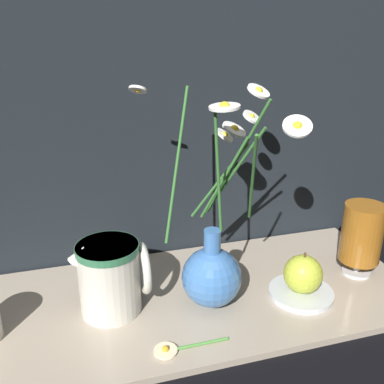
{
  "coord_description": "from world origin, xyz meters",
  "views": [
    {
      "loc": [
        -0.17,
        -0.63,
        0.47
      ],
      "look_at": [
        0.01,
        0.0,
        0.21
      ],
      "focal_mm": 40.0,
      "sensor_mm": 36.0,
      "label": 1
    }
  ],
  "objects_px": {
    "ceramic_pitcher": "(112,275)",
    "orange_fruit": "(303,274)",
    "vase_with_flowers": "(213,266)",
    "tea_glass": "(362,234)"
  },
  "relations": [
    {
      "from": "tea_glass",
      "to": "orange_fruit",
      "type": "distance_m",
      "value": 0.15
    },
    {
      "from": "vase_with_flowers",
      "to": "orange_fruit",
      "type": "relative_size",
      "value": 4.84
    },
    {
      "from": "orange_fruit",
      "to": "tea_glass",
      "type": "bearing_deg",
      "value": 14.53
    },
    {
      "from": "ceramic_pitcher",
      "to": "orange_fruit",
      "type": "distance_m",
      "value": 0.34
    },
    {
      "from": "ceramic_pitcher",
      "to": "tea_glass",
      "type": "bearing_deg",
      "value": -1.82
    },
    {
      "from": "vase_with_flowers",
      "to": "ceramic_pitcher",
      "type": "height_order",
      "value": "vase_with_flowers"
    },
    {
      "from": "vase_with_flowers",
      "to": "orange_fruit",
      "type": "height_order",
      "value": "vase_with_flowers"
    },
    {
      "from": "vase_with_flowers",
      "to": "tea_glass",
      "type": "distance_m",
      "value": 0.3
    },
    {
      "from": "vase_with_flowers",
      "to": "tea_glass",
      "type": "height_order",
      "value": "vase_with_flowers"
    },
    {
      "from": "tea_glass",
      "to": "orange_fruit",
      "type": "xyz_separation_m",
      "value": [
        -0.14,
        -0.04,
        -0.04
      ]
    }
  ]
}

